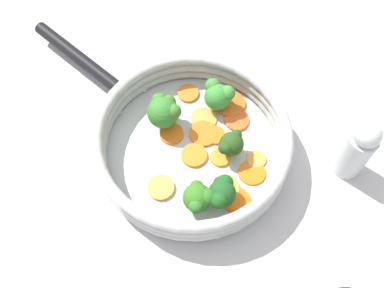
{
  "coord_description": "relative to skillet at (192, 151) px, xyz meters",
  "views": [
    {
      "loc": [
        0.29,
        0.1,
        0.61
      ],
      "look_at": [
        0.0,
        0.0,
        0.03
      ],
      "focal_mm": 42.0,
      "sensor_mm": 36.0,
      "label": 1
    }
  ],
  "objects": [
    {
      "name": "ground_plane",
      "position": [
        0.0,
        0.0,
        -0.01
      ],
      "size": [
        4.0,
        4.0,
        0.0
      ],
      "primitive_type": "plane",
      "color": "#B9B5B7"
    },
    {
      "name": "skillet",
      "position": [
        0.0,
        0.0,
        0.0
      ],
      "size": [
        0.27,
        0.27,
        0.02
      ],
      "primitive_type": "cylinder",
      "color": "#B2B5B7",
      "rests_on": "ground_plane"
    },
    {
      "name": "skillet_rim_wall",
      "position": [
        0.0,
        0.0,
        0.03
      ],
      "size": [
        0.28,
        0.28,
        0.05
      ],
      "color": "#B8B6B4",
      "rests_on": "skillet"
    },
    {
      "name": "skillet_handle",
      "position": [
        -0.09,
        -0.22,
        0.02
      ],
      "size": [
        0.1,
        0.2,
        0.02
      ],
      "primitive_type": "cylinder",
      "rotation": [
        1.57,
        0.0,
        5.9
      ],
      "color": "black",
      "rests_on": "skillet"
    },
    {
      "name": "skillet_rivet_left",
      "position": [
        -0.07,
        -0.11,
        0.01
      ],
      "size": [
        0.01,
        0.01,
        0.01
      ],
      "primitive_type": "sphere",
      "color": "#B6B3B3",
      "rests_on": "skillet"
    },
    {
      "name": "skillet_rivet_right",
      "position": [
        -0.02,
        -0.13,
        0.01
      ],
      "size": [
        0.01,
        0.01,
        0.01
      ],
      "primitive_type": "sphere",
      "color": "#AEB8B9",
      "rests_on": "skillet"
    },
    {
      "name": "carrot_slice_0",
      "position": [
        -0.0,
        0.04,
        0.01
      ],
      "size": [
        0.03,
        0.03,
        0.01
      ],
      "primitive_type": "cylinder",
      "rotation": [
        0.0,
        0.0,
        0.1
      ],
      "color": "orange",
      "rests_on": "skillet"
    },
    {
      "name": "carrot_slice_1",
      "position": [
        0.06,
        0.09,
        0.01
      ],
      "size": [
        0.04,
        0.04,
        0.0
      ],
      "primitive_type": "cylinder",
      "rotation": [
        0.0,
        0.0,
        3.18
      ],
      "color": "orange",
      "rests_on": "skillet"
    },
    {
      "name": "carrot_slice_2",
      "position": [
        0.01,
        0.01,
        0.01
      ],
      "size": [
        0.05,
        0.05,
        0.01
      ],
      "primitive_type": "cylinder",
      "rotation": [
        0.0,
        0.0,
        0.43
      ],
      "color": "orange",
      "rests_on": "skillet"
    },
    {
      "name": "carrot_slice_3",
      "position": [
        -0.03,
        0.01,
        0.01
      ],
      "size": [
        0.06,
        0.06,
        0.0
      ],
      "primitive_type": "cylinder",
      "rotation": [
        0.0,
        0.0,
        2.29
      ],
      "color": "orange",
      "rests_on": "skillet"
    },
    {
      "name": "carrot_slice_4",
      "position": [
        -0.03,
        0.03,
        0.01
      ],
      "size": [
        0.03,
        0.03,
        0.0
      ],
      "primitive_type": "cylinder",
      "rotation": [
        0.0,
        0.0,
        4.67
      ],
      "color": "orange",
      "rests_on": "skillet"
    },
    {
      "name": "carrot_slice_5",
      "position": [
        -0.05,
        -0.0,
        0.01
      ],
      "size": [
        0.06,
        0.06,
        0.0
      ],
      "primitive_type": "cylinder",
      "rotation": [
        0.0,
        0.0,
        4.07
      ],
      "color": "#F29141",
      "rests_on": "skillet"
    },
    {
      "name": "carrot_slice_6",
      "position": [
        -0.09,
        -0.04,
        0.01
      ],
      "size": [
        0.04,
        0.04,
        0.0
      ],
      "primitive_type": "cylinder",
      "rotation": [
        0.0,
        0.0,
        1.45
      ],
      "color": "orange",
      "rests_on": "skillet"
    },
    {
      "name": "carrot_slice_7",
      "position": [
        -0.09,
        0.03,
        0.01
      ],
      "size": [
        0.05,
        0.05,
        0.01
      ],
      "primitive_type": "cylinder",
      "rotation": [
        0.0,
        0.0,
        2.99
      ],
      "color": "orange",
      "rests_on": "skillet"
    },
    {
      "name": "carrot_slice_8",
      "position": [
        -0.07,
        0.05,
        0.01
      ],
      "size": [
        0.05,
        0.05,
        0.0
      ],
      "primitive_type": "cylinder",
      "rotation": [
        0.0,
        0.0,
        5.46
      ],
      "color": "orange",
      "rests_on": "skillet"
    },
    {
      "name": "carrot_slice_9",
      "position": [
        0.01,
        0.09,
        0.01
      ],
      "size": [
        0.05,
        0.05,
        0.0
      ],
      "primitive_type": "cylinder",
      "rotation": [
        0.0,
        0.0,
        3.4
      ],
      "color": "orange",
      "rests_on": "skillet"
    },
    {
      "name": "carrot_slice_10",
      "position": [
        -0.01,
        -0.04,
        0.01
      ],
      "size": [
        0.04,
        0.04,
        0.0
      ],
      "primitive_type": "cylinder",
      "rotation": [
        0.0,
        0.0,
        6.11
      ],
      "color": "orange",
      "rests_on": "skillet"
    },
    {
      "name": "carrot_slice_11",
      "position": [
        -0.01,
        0.09,
        0.01
      ],
      "size": [
        0.03,
        0.03,
        0.0
      ],
      "primitive_type": "cylinder",
      "rotation": [
        0.0,
        0.0,
        2.88
      ],
      "color": "orange",
      "rests_on": "skillet"
    },
    {
      "name": "carrot_slice_12",
      "position": [
        0.07,
        -0.02,
        0.01
      ],
      "size": [
        0.05,
        0.05,
        0.01
      ],
      "primitive_type": "cylinder",
      "rotation": [
        0.0,
        0.0,
        2.75
      ],
      "color": "#F7933F",
      "rests_on": "skillet"
    },
    {
      "name": "carrot_slice_13",
      "position": [
        0.04,
        0.07,
        0.01
      ],
      "size": [
        0.05,
        0.05,
        0.01
      ],
      "primitive_type": "cylinder",
      "rotation": [
        0.0,
        0.0,
        1.37
      ],
      "color": "orange",
      "rests_on": "skillet"
    },
    {
      "name": "broccoli_floret_0",
      "position": [
        -0.03,
        -0.05,
        0.04
      ],
      "size": [
        0.05,
        0.05,
        0.06
      ],
      "color": "#7EA350",
      "rests_on": "skillet"
    },
    {
      "name": "broccoli_floret_1",
      "position": [
        0.08,
        0.04,
        0.04
      ],
      "size": [
        0.05,
        0.05,
        0.05
      ],
      "color": "#5B904C",
      "rests_on": "skillet"
    },
    {
      "name": "broccoli_floret_2",
      "position": [
        -0.01,
        0.05,
        0.04
      ],
      "size": [
        0.04,
        0.04,
        0.05
      ],
      "color": "#6EA64F",
      "rests_on": "skillet"
    },
    {
      "name": "broccoli_floret_3",
      "position": [
        -0.08,
        0.01,
        0.04
      ],
      "size": [
        0.04,
        0.05,
        0.05
      ],
      "color": "#629449",
      "rests_on": "skillet"
    },
    {
      "name": "broccoli_floret_4",
      "position": [
        0.06,
        0.06,
        0.04
      ],
      "size": [
        0.05,
        0.04,
        0.05
      ],
      "color": "#79955C",
      "rests_on": "skillet"
    },
    {
      "name": "salt_shaker",
      "position": [
        -0.05,
        0.22,
        0.05
      ],
      "size": [
        0.04,
        0.04,
        0.12
      ],
      "color": "silver",
      "rests_on": "ground_plane"
    }
  ]
}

